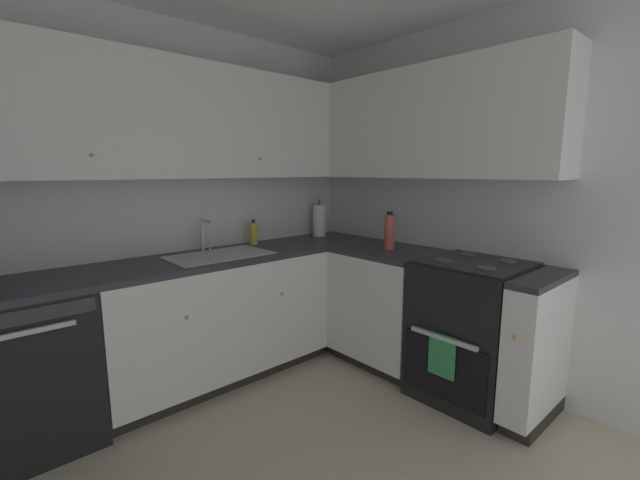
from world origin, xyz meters
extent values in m
cube|color=silver|center=(0.00, 1.52, 1.24)|extent=(3.78, 0.05, 2.47)
cube|color=silver|center=(1.87, 0.00, 1.24)|extent=(0.05, 3.10, 2.47)
cube|color=black|center=(-0.64, 1.20, 0.43)|extent=(0.60, 0.60, 0.86)
cube|color=#333333|center=(-0.64, 0.90, 0.81)|extent=(0.55, 0.01, 0.07)
cube|color=silver|center=(-0.64, 0.88, 0.74)|extent=(0.36, 0.02, 0.02)
cube|color=silver|center=(0.45, 1.20, 0.47)|extent=(1.58, 0.60, 0.77)
cube|color=black|center=(0.45, 1.23, 0.04)|extent=(1.58, 0.54, 0.09)
sphere|color=tan|center=(0.10, 0.89, 0.62)|extent=(0.02, 0.02, 0.02)
sphere|color=tan|center=(0.80, 0.89, 0.62)|extent=(0.02, 0.02, 0.02)
cube|color=#2D2D33|center=(0.45, 1.20, 0.87)|extent=(2.79, 0.60, 0.03)
cube|color=silver|center=(1.54, 0.54, 0.47)|extent=(0.60, 0.71, 0.77)
cube|color=black|center=(1.57, 0.54, 0.04)|extent=(0.54, 0.71, 0.09)
cube|color=silver|center=(1.54, -0.54, 0.47)|extent=(0.60, 0.17, 0.77)
cube|color=black|center=(1.57, -0.54, 0.04)|extent=(0.54, 0.17, 0.09)
sphere|color=tan|center=(1.23, -0.54, 0.62)|extent=(0.02, 0.02, 0.02)
cube|color=#2D2D33|center=(1.54, 0.54, 0.87)|extent=(0.60, 0.71, 0.03)
cube|color=#2D2D33|center=(1.54, -0.54, 0.87)|extent=(0.60, 0.17, 0.03)
cube|color=black|center=(1.56, -0.13, 0.45)|extent=(0.64, 0.62, 0.89)
cube|color=black|center=(1.24, -0.13, 0.28)|extent=(0.02, 0.55, 0.37)
cube|color=silver|center=(1.21, -0.13, 0.49)|extent=(0.02, 0.43, 0.02)
cube|color=black|center=(1.56, -0.13, 0.90)|extent=(0.59, 0.60, 0.01)
cube|color=black|center=(1.87, -0.13, 0.97)|extent=(0.03, 0.60, 0.15)
cylinder|color=#4C4C4C|center=(1.42, -0.27, 0.91)|extent=(0.11, 0.11, 0.01)
cylinder|color=#4C4C4C|center=(1.42, 0.01, 0.91)|extent=(0.11, 0.11, 0.01)
cylinder|color=#4C4C4C|center=(1.70, -0.27, 0.91)|extent=(0.11, 0.11, 0.01)
cylinder|color=#4C4C4C|center=(1.70, 0.01, 0.91)|extent=(0.11, 0.11, 0.01)
cube|color=#338C4C|center=(1.21, -0.13, 0.38)|extent=(0.02, 0.17, 0.26)
cube|color=silver|center=(0.29, 1.34, 1.79)|extent=(2.47, 0.32, 0.75)
sphere|color=tan|center=(-0.25, 1.17, 1.55)|extent=(0.02, 0.02, 0.02)
sphere|color=tan|center=(0.83, 1.17, 1.55)|extent=(0.02, 0.02, 0.02)
cube|color=silver|center=(1.68, 0.46, 1.79)|extent=(0.32, 2.07, 0.75)
cube|color=#B7B7BC|center=(0.48, 1.17, 0.89)|extent=(0.68, 0.40, 0.01)
cube|color=gray|center=(0.48, 1.17, 0.85)|extent=(0.62, 0.36, 0.09)
cube|color=#99999E|center=(0.48, 1.17, 0.86)|extent=(0.02, 0.35, 0.06)
cylinder|color=silver|center=(0.48, 1.40, 1.01)|extent=(0.02, 0.02, 0.24)
cylinder|color=silver|center=(0.48, 1.32, 1.12)|extent=(0.02, 0.15, 0.02)
cylinder|color=silver|center=(0.53, 1.40, 0.92)|extent=(0.02, 0.02, 0.06)
cylinder|color=gold|center=(0.90, 1.38, 0.98)|extent=(0.06, 0.06, 0.17)
cylinder|color=#262626|center=(0.90, 1.38, 1.08)|extent=(0.03, 0.03, 0.03)
cylinder|color=white|center=(1.58, 1.36, 1.03)|extent=(0.11, 0.11, 0.28)
cylinder|color=#3F3F3F|center=(1.58, 1.36, 1.05)|extent=(0.02, 0.02, 0.34)
cylinder|color=#BF4C3F|center=(1.54, 0.54, 1.02)|extent=(0.08, 0.08, 0.25)
cylinder|color=black|center=(1.54, 0.54, 1.16)|extent=(0.04, 0.04, 0.02)
camera|label=1|loc=(-0.87, -1.35, 1.47)|focal=23.18mm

